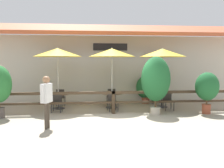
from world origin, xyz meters
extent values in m
plane|color=#9E937F|center=(0.00, 0.00, 0.00)|extent=(60.00, 60.00, 0.00)
cube|color=#BCB7A8|center=(0.00, 4.20, 1.80)|extent=(14.00, 0.40, 3.60)
cube|color=#B25133|center=(0.00, 3.65, 3.88)|extent=(14.28, 1.48, 0.70)
cube|color=black|center=(0.15, 3.97, 3.00)|extent=(1.83, 0.04, 0.37)
cube|color=#3D2D1E|center=(0.00, 1.05, 0.89)|extent=(10.40, 0.14, 0.11)
cube|color=#3D2D1E|center=(0.00, 1.05, 0.47)|extent=(10.40, 0.10, 0.09)
cube|color=#3D2D1E|center=(0.00, 1.05, 0.47)|extent=(0.14, 0.14, 0.95)
cylinder|color=#B7B2A8|center=(-2.46, 2.43, 1.25)|extent=(0.06, 0.06, 2.50)
cone|color=yellow|center=(-2.46, 2.43, 2.64)|extent=(2.23, 2.23, 0.39)
sphere|color=#B2ADA3|center=(-2.46, 2.43, 2.83)|extent=(0.07, 0.07, 0.07)
cylinder|color=#4C3826|center=(-2.46, 2.43, 0.70)|extent=(1.06, 1.06, 0.05)
cylinder|color=#333333|center=(-2.46, 2.43, 0.34)|extent=(0.07, 0.07, 0.68)
cylinder|color=#333333|center=(-2.46, 2.43, 0.01)|extent=(0.58, 0.58, 0.03)
cube|color=#332D28|center=(-2.44, 1.57, 0.42)|extent=(0.46, 0.46, 0.05)
cube|color=#332D28|center=(-2.42, 1.76, 0.64)|extent=(0.40, 0.07, 0.40)
cylinder|color=#2D2D2D|center=(-2.64, 1.40, 0.20)|extent=(0.04, 0.04, 0.39)
cylinder|color=#2D2D2D|center=(-2.26, 1.37, 0.20)|extent=(0.04, 0.04, 0.39)
cylinder|color=#2D2D2D|center=(-2.61, 1.78, 0.20)|extent=(0.04, 0.04, 0.39)
cylinder|color=#2D2D2D|center=(-2.23, 1.75, 0.20)|extent=(0.04, 0.04, 0.39)
cube|color=#332D28|center=(-2.43, 3.28, 0.42)|extent=(0.44, 0.44, 0.05)
cube|color=#332D28|center=(-2.44, 3.09, 0.64)|extent=(0.40, 0.06, 0.40)
cylinder|color=#2D2D2D|center=(-2.23, 3.46, 0.20)|extent=(0.04, 0.04, 0.39)
cylinder|color=#2D2D2D|center=(-2.61, 3.48, 0.20)|extent=(0.04, 0.04, 0.39)
cylinder|color=#2D2D2D|center=(-2.25, 3.08, 0.20)|extent=(0.04, 0.04, 0.39)
cylinder|color=#2D2D2D|center=(-2.63, 3.10, 0.20)|extent=(0.04, 0.04, 0.39)
cylinder|color=#B7B2A8|center=(0.08, 2.41, 1.25)|extent=(0.06, 0.06, 2.50)
cone|color=yellow|center=(0.08, 2.41, 2.64)|extent=(2.23, 2.23, 0.39)
sphere|color=#B2ADA3|center=(0.08, 2.41, 2.83)|extent=(0.07, 0.07, 0.07)
cylinder|color=#4C3826|center=(0.08, 2.41, 0.70)|extent=(1.06, 1.06, 0.05)
cylinder|color=#333333|center=(0.08, 2.41, 0.34)|extent=(0.07, 0.07, 0.68)
cylinder|color=#333333|center=(0.08, 2.41, 0.01)|extent=(0.58, 0.58, 0.03)
cube|color=#332D28|center=(0.03, 1.55, 0.42)|extent=(0.48, 0.48, 0.05)
cube|color=#332D28|center=(0.00, 1.74, 0.64)|extent=(0.40, 0.09, 0.40)
cylinder|color=#2D2D2D|center=(-0.13, 1.34, 0.20)|extent=(0.04, 0.04, 0.39)
cylinder|color=#2D2D2D|center=(0.24, 1.39, 0.20)|extent=(0.04, 0.04, 0.39)
cylinder|color=#2D2D2D|center=(-0.19, 1.71, 0.20)|extent=(0.04, 0.04, 0.39)
cylinder|color=#2D2D2D|center=(0.19, 1.77, 0.20)|extent=(0.04, 0.04, 0.39)
cube|color=#332D28|center=(0.12, 3.26, 0.42)|extent=(0.44, 0.44, 0.05)
cube|color=#332D28|center=(0.13, 3.07, 0.64)|extent=(0.40, 0.05, 0.40)
cylinder|color=#2D2D2D|center=(0.30, 3.46, 0.20)|extent=(0.04, 0.04, 0.39)
cylinder|color=#2D2D2D|center=(-0.08, 3.44, 0.20)|extent=(0.04, 0.04, 0.39)
cylinder|color=#2D2D2D|center=(0.32, 3.08, 0.20)|extent=(0.04, 0.04, 0.39)
cylinder|color=#2D2D2D|center=(-0.06, 3.06, 0.20)|extent=(0.04, 0.04, 0.39)
cylinder|color=#B7B2A8|center=(2.52, 2.35, 1.25)|extent=(0.06, 0.06, 2.50)
cone|color=yellow|center=(2.52, 2.35, 2.64)|extent=(2.23, 2.23, 0.39)
sphere|color=#B2ADA3|center=(2.52, 2.35, 2.83)|extent=(0.07, 0.07, 0.07)
cylinder|color=#4C3826|center=(2.52, 2.35, 0.70)|extent=(1.06, 1.06, 0.05)
cylinder|color=#333333|center=(2.52, 2.35, 0.34)|extent=(0.07, 0.07, 0.68)
cylinder|color=#333333|center=(2.52, 2.35, 0.01)|extent=(0.58, 0.58, 0.03)
cube|color=#332D28|center=(2.58, 1.53, 0.42)|extent=(0.42, 0.42, 0.05)
cube|color=#332D28|center=(2.58, 1.72, 0.64)|extent=(0.40, 0.04, 0.40)
cylinder|color=#2D2D2D|center=(2.40, 1.34, 0.20)|extent=(0.04, 0.04, 0.39)
cylinder|color=#2D2D2D|center=(2.78, 1.34, 0.20)|extent=(0.04, 0.04, 0.39)
cylinder|color=#2D2D2D|center=(2.39, 1.72, 0.20)|extent=(0.04, 0.04, 0.39)
cylinder|color=#2D2D2D|center=(2.77, 1.72, 0.20)|extent=(0.04, 0.04, 0.39)
cube|color=#332D28|center=(2.57, 3.17, 0.42)|extent=(0.50, 0.50, 0.05)
cube|color=#332D28|center=(2.61, 2.98, 0.64)|extent=(0.40, 0.12, 0.40)
cylinder|color=#2D2D2D|center=(2.71, 3.39, 0.20)|extent=(0.04, 0.04, 0.39)
cylinder|color=#2D2D2D|center=(2.34, 3.31, 0.20)|extent=(0.04, 0.04, 0.39)
cylinder|color=#2D2D2D|center=(2.80, 3.02, 0.20)|extent=(0.04, 0.04, 0.39)
cylinder|color=#2D2D2D|center=(2.43, 2.94, 0.20)|extent=(0.04, 0.04, 0.39)
cylinder|color=#9E4C33|center=(3.94, 0.61, 0.20)|extent=(0.36, 0.36, 0.40)
cylinder|color=#9E4C33|center=(3.94, 0.61, 0.38)|extent=(0.38, 0.38, 0.04)
cylinder|color=brown|center=(3.94, 0.61, 0.58)|extent=(0.06, 0.06, 0.36)
ellipsoid|color=#1E5B2D|center=(3.94, 0.61, 1.16)|extent=(1.00, 0.90, 1.20)
cylinder|color=#B7AD99|center=(1.73, 0.68, 0.15)|extent=(0.40, 0.40, 0.31)
cylinder|color=#B7AD99|center=(1.73, 0.68, 0.29)|extent=(0.44, 0.44, 0.04)
cylinder|color=brown|center=(1.73, 0.68, 0.59)|extent=(0.07, 0.07, 0.56)
ellipsoid|color=#1E5B2D|center=(1.73, 0.68, 1.49)|extent=(1.22, 1.09, 1.86)
cylinder|color=brown|center=(2.00, 3.55, 0.17)|extent=(0.41, 0.41, 0.35)
cylinder|color=brown|center=(2.00, 3.55, 0.33)|extent=(0.44, 0.44, 0.04)
ellipsoid|color=#1E5B2D|center=(2.00, 3.55, 0.86)|extent=(1.02, 0.92, 1.21)
cylinder|color=#42382D|center=(-2.41, -1.09, 0.44)|extent=(0.10, 0.10, 0.87)
cylinder|color=#42382D|center=(-2.46, -1.25, 0.44)|extent=(0.10, 0.10, 0.87)
cube|color=silver|center=(-2.43, -1.17, 1.18)|extent=(0.34, 0.51, 0.62)
cylinder|color=silver|center=(-2.36, -0.92, 1.18)|extent=(0.08, 0.08, 0.59)
cylinder|color=silver|center=(-2.51, -1.43, 1.18)|extent=(0.08, 0.08, 0.59)
sphere|color=#9E704C|center=(-2.43, -1.17, 1.62)|extent=(0.24, 0.24, 0.24)
camera|label=1|loc=(-1.13, -9.40, 2.17)|focal=40.00mm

